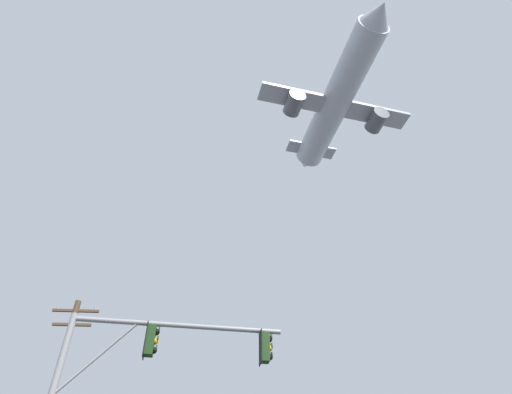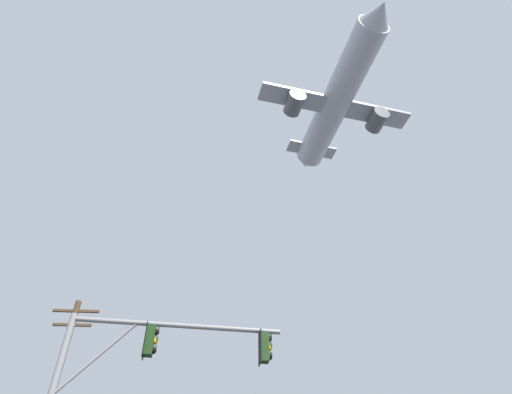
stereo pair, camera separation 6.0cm
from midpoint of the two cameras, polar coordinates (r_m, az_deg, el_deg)
signal_pole_near at (r=13.51m, az=-15.50°, el=-21.95°), size 6.44×0.91×6.65m
airplane at (r=44.11m, az=10.88°, el=12.66°), size 15.74×20.37×5.55m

